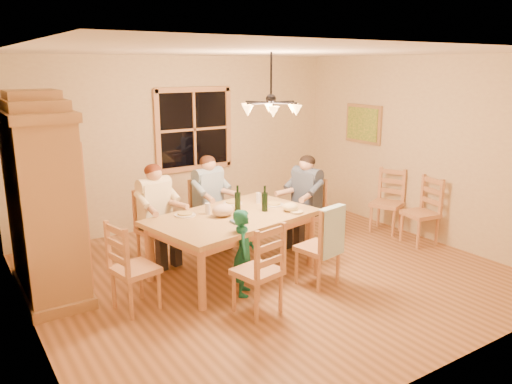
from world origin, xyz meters
TOP-DOWN VIEW (x-y plane):
  - floor at (0.00, 0.00)m, footprint 5.50×5.50m
  - ceiling at (0.00, 0.00)m, footprint 5.50×5.00m
  - wall_back at (0.00, 2.50)m, footprint 5.50×0.02m
  - wall_left at (-2.75, 0.00)m, footprint 0.02×5.00m
  - wall_right at (2.75, 0.00)m, footprint 0.02×5.00m
  - window at (0.20, 2.47)m, footprint 1.30×0.06m
  - painting at (2.71, 1.20)m, footprint 0.06×0.78m
  - chandelier at (-0.00, 0.00)m, footprint 0.77×0.68m
  - armoire at (-2.42, 0.90)m, footprint 0.66×1.40m
  - dining_table at (-0.38, 0.26)m, footprint 2.20×1.59m
  - chair_far_left at (-1.05, 1.09)m, footprint 0.51×0.50m
  - chair_far_right at (-0.18, 1.26)m, footprint 0.51×0.50m
  - chair_near_left at (-0.69, -0.77)m, footprint 0.51×0.50m
  - chair_near_right at (0.29, -0.57)m, footprint 0.51×0.50m
  - chair_end_left at (-1.74, -0.01)m, footprint 0.50×0.51m
  - chair_end_right at (0.98, 0.53)m, footprint 0.50×0.51m
  - adult_woman at (-1.05, 1.09)m, footprint 0.45×0.49m
  - adult_plaid_man at (-0.18, 1.26)m, footprint 0.45×0.49m
  - adult_slate_man at (0.98, 0.53)m, footprint 0.49×0.45m
  - towel at (0.33, -0.76)m, footprint 0.39×0.17m
  - wine_bottle_a at (-0.23, 0.38)m, footprint 0.08×0.08m
  - wine_bottle_b at (0.04, 0.18)m, footprint 0.08×0.08m
  - plate_woman at (-0.89, 0.56)m, footprint 0.26×0.26m
  - plate_plaid at (-0.12, 0.70)m, footprint 0.26×0.26m
  - plate_slate at (0.29, 0.34)m, footprint 0.26×0.26m
  - wine_glass_a at (-0.62, 0.46)m, footprint 0.06×0.06m
  - wine_glass_b at (0.19, 0.56)m, footprint 0.06×0.06m
  - cap at (0.31, 0.01)m, footprint 0.20×0.20m
  - napkin at (-0.47, -0.04)m, footprint 0.20×0.17m
  - cloth_bundle at (-0.51, 0.28)m, footprint 0.28×0.22m
  - child at (-0.59, -0.33)m, footprint 0.41×0.44m
  - chair_spare_front at (2.45, -0.30)m, footprint 0.49×0.50m
  - chair_spare_back at (2.45, 0.34)m, footprint 0.56×0.57m

SIDE VIEW (x-z plane):
  - floor at x=0.00m, z-range 0.00..0.00m
  - chair_far_left at x=-1.05m, z-range -0.19..0.80m
  - chair_far_right at x=-0.18m, z-range -0.19..0.80m
  - chair_near_left at x=-0.69m, z-range -0.19..0.80m
  - chair_near_right at x=0.29m, z-range -0.19..0.80m
  - chair_end_left at x=-1.74m, z-range -0.19..0.80m
  - chair_end_right at x=0.98m, z-range -0.19..0.80m
  - chair_spare_front at x=2.45m, z-range -0.19..0.80m
  - chair_spare_back at x=2.45m, z-range -0.19..0.80m
  - child at x=-0.59m, z-range 0.00..1.00m
  - dining_table at x=-0.38m, z-range 0.28..1.04m
  - towel at x=0.33m, z-range 0.41..0.99m
  - plate_woman at x=-0.89m, z-range 0.76..0.78m
  - plate_plaid at x=-0.12m, z-range 0.76..0.78m
  - plate_slate at x=0.29m, z-range 0.76..0.78m
  - napkin at x=-0.47m, z-range 0.76..0.79m
  - cap at x=0.31m, z-range 0.76..0.87m
  - wine_glass_a at x=-0.62m, z-range 0.76..0.90m
  - wine_glass_b at x=0.19m, z-range 0.76..0.90m
  - cloth_bundle at x=-0.51m, z-range 0.76..0.91m
  - adult_woman at x=-1.05m, z-range 0.40..1.28m
  - adult_plaid_man at x=-0.18m, z-range 0.40..1.28m
  - adult_slate_man at x=0.98m, z-range 0.40..1.28m
  - wine_bottle_a at x=-0.23m, z-range 0.76..1.09m
  - wine_bottle_b at x=0.04m, z-range 0.76..1.09m
  - armoire at x=-2.42m, z-range -0.09..2.21m
  - wall_back at x=0.00m, z-range 0.00..2.70m
  - wall_left at x=-2.75m, z-range 0.00..2.70m
  - wall_right at x=2.75m, z-range 0.00..2.70m
  - window at x=0.20m, z-range 0.90..2.20m
  - painting at x=2.71m, z-range 1.28..1.92m
  - chandelier at x=0.00m, z-range 1.72..2.43m
  - ceiling at x=0.00m, z-range 2.69..2.71m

